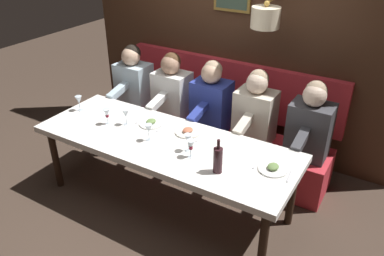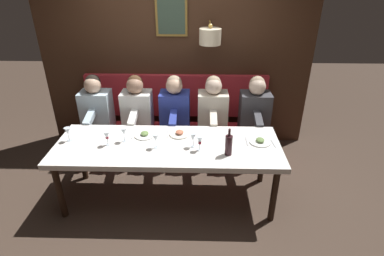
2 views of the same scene
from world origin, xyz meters
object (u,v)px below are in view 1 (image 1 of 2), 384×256
at_px(diner_middle, 211,99).
at_px(diner_farthest, 133,80).
at_px(diner_near, 255,109).
at_px(wine_glass_2, 79,100).
at_px(wine_glass_1, 188,139).
at_px(wine_glass_5, 191,145).
at_px(dining_table, 164,146).
at_px(wine_glass_0, 126,114).
at_px(diner_far, 172,89).
at_px(wine_glass_4, 149,129).
at_px(wine_glass_3, 107,114).
at_px(wine_bottle, 218,160).
at_px(diner_nearest, 310,123).

relative_size(diner_middle, diner_farthest, 1.00).
distance_m(diner_near, wine_glass_2, 1.84).
height_order(wine_glass_1, wine_glass_5, same).
height_order(diner_farthest, wine_glass_1, diner_farthest).
height_order(dining_table, wine_glass_2, wine_glass_2).
relative_size(diner_middle, wine_glass_1, 4.82).
distance_m(wine_glass_0, wine_glass_2, 0.63).
xyz_separation_m(diner_far, wine_glass_4, (-0.96, -0.38, 0.04)).
bearing_deg(wine_glass_2, diner_near, -63.13).
bearing_deg(wine_glass_2, diner_far, -36.46).
distance_m(wine_glass_3, wine_bottle, 1.32).
height_order(wine_glass_3, wine_glass_4, same).
bearing_deg(diner_far, wine_glass_4, -158.12).
distance_m(dining_table, wine_glass_0, 0.53).
relative_size(wine_glass_0, wine_glass_3, 1.00).
relative_size(diner_near, wine_glass_5, 4.82).
distance_m(diner_farthest, wine_glass_3, 1.00).
bearing_deg(wine_glass_5, dining_table, 72.26).
distance_m(diner_nearest, wine_glass_3, 1.98).
bearing_deg(wine_glass_4, wine_glass_1, -85.40).
xyz_separation_m(wine_glass_1, wine_bottle, (-0.15, -0.37, -0.00)).
bearing_deg(wine_glass_0, diner_near, -50.95).
xyz_separation_m(wine_glass_3, wine_glass_5, (-0.08, -1.01, -0.00)).
distance_m(diner_middle, diner_far, 0.52).
bearing_deg(dining_table, diner_nearest, -51.15).
distance_m(wine_glass_5, wine_bottle, 0.31).
bearing_deg(wine_glass_4, diner_nearest, -51.76).
xyz_separation_m(wine_glass_0, wine_glass_1, (-0.10, -0.78, 0.00)).
height_order(diner_near, wine_glass_0, diner_near).
xyz_separation_m(diner_farthest, wine_glass_1, (-0.92, -1.35, 0.04)).
xyz_separation_m(diner_near, wine_glass_3, (-0.91, 1.19, 0.04)).
distance_m(diner_near, diner_middle, 0.51).
height_order(dining_table, diner_nearest, diner_nearest).
distance_m(dining_table, diner_far, 1.02).
relative_size(wine_glass_1, wine_glass_2, 1.00).
bearing_deg(wine_glass_1, diner_far, 40.42).
bearing_deg(wine_glass_4, wine_glass_5, -94.85).
distance_m(diner_near, wine_glass_4, 1.15).
distance_m(diner_near, wine_glass_1, 0.96).
height_order(wine_glass_1, wine_glass_2, same).
height_order(diner_farthest, wine_glass_2, diner_farthest).
height_order(diner_nearest, diner_farthest, same).
xyz_separation_m(diner_middle, wine_glass_0, (-0.83, 0.50, 0.04)).
relative_size(wine_glass_0, wine_glass_2, 1.00).
distance_m(diner_middle, wine_glass_0, 0.97).
height_order(dining_table, wine_glass_0, wine_glass_0).
xyz_separation_m(wine_glass_1, wine_glass_3, (0.01, 0.94, -0.00)).
distance_m(diner_far, wine_glass_3, 0.93).
relative_size(diner_nearest, wine_glass_1, 4.82).
bearing_deg(diner_nearest, diner_farthest, 90.00).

